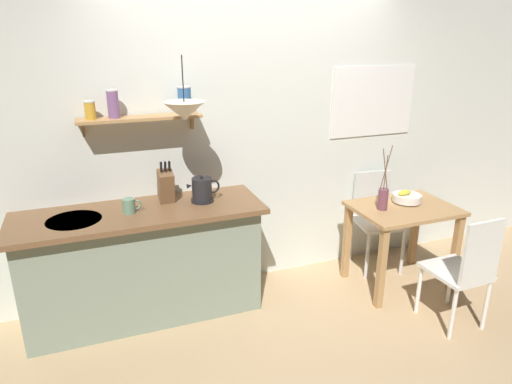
{
  "coord_description": "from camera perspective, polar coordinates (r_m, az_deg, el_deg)",
  "views": [
    {
      "loc": [
        -1.3,
        -2.95,
        2.16
      ],
      "look_at": [
        -0.1,
        0.25,
        0.95
      ],
      "focal_mm": 32.18,
      "sensor_mm": 36.0,
      "label": 1
    }
  ],
  "objects": [
    {
      "name": "pendant_lamp",
      "position": [
        3.23,
        -8.89,
        9.96
      ],
      "size": [
        0.29,
        0.29,
        0.43
      ],
      "color": "black"
    },
    {
      "name": "dining_chair_near",
      "position": [
        3.75,
        24.59,
        -8.6
      ],
      "size": [
        0.39,
        0.43,
        0.92
      ],
      "color": "white",
      "rests_on": "ground_plane"
    },
    {
      "name": "fruit_bowl",
      "position": [
        4.19,
        18.22,
        -0.65
      ],
      "size": [
        0.25,
        0.25,
        0.12
      ],
      "color": "silver",
      "rests_on": "dining_table"
    },
    {
      "name": "coffee_mug_by_sink",
      "position": [
        3.45,
        -15.46,
        -1.67
      ],
      "size": [
        0.14,
        0.09,
        0.11
      ],
      "color": "slate",
      "rests_on": "kitchen_counter"
    },
    {
      "name": "knife_block",
      "position": [
        3.57,
        -11.15,
        0.78
      ],
      "size": [
        0.11,
        0.19,
        0.34
      ],
      "color": "brown",
      "rests_on": "kitchen_counter"
    },
    {
      "name": "dining_chair_far",
      "position": [
        4.48,
        14.61,
        -2.72
      ],
      "size": [
        0.47,
        0.48,
        0.9
      ],
      "color": "silver",
      "rests_on": "ground_plane"
    },
    {
      "name": "electric_kettle",
      "position": [
        3.56,
        -6.69,
        0.26
      ],
      "size": [
        0.26,
        0.18,
        0.21
      ],
      "color": "black",
      "rests_on": "kitchen_counter"
    },
    {
      "name": "back_wall",
      "position": [
        3.98,
        2.11,
        7.78
      ],
      "size": [
        6.8,
        0.11,
        2.7
      ],
      "color": "silver",
      "rests_on": "ground_plane"
    },
    {
      "name": "ground_plane",
      "position": [
        3.88,
        2.77,
        -14.37
      ],
      "size": [
        14.0,
        14.0,
        0.0
      ],
      "primitive_type": "plane",
      "color": "tan"
    },
    {
      "name": "dining_table",
      "position": [
        4.15,
        17.75,
        -3.57
      ],
      "size": [
        0.85,
        0.63,
        0.74
      ],
      "color": "tan",
      "rests_on": "ground_plane"
    },
    {
      "name": "twig_vase",
      "position": [
        3.96,
        15.51,
        -0.7
      ],
      "size": [
        0.1,
        0.08,
        0.54
      ],
      "color": "brown",
      "rests_on": "dining_table"
    },
    {
      "name": "wall_shelf",
      "position": [
        3.51,
        -13.38,
        9.91
      ],
      "size": [
        0.9,
        0.2,
        0.34
      ],
      "color": "tan"
    },
    {
      "name": "kitchen_counter",
      "position": [
        3.69,
        -13.74,
        -8.56
      ],
      "size": [
        1.83,
        0.63,
        0.9
      ],
      "color": "gray",
      "rests_on": "ground_plane"
    }
  ]
}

